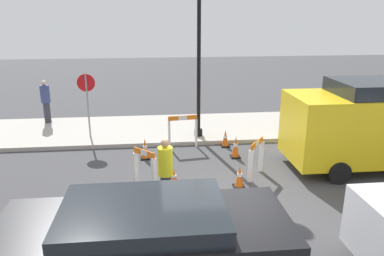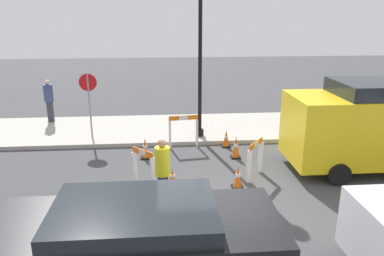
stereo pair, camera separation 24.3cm
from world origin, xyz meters
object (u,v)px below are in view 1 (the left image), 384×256
at_px(streetlamp_post, 199,31).
at_px(stop_sign, 87,95).
at_px(person_worker, 166,171).
at_px(work_van, 383,121).
at_px(parked_car_1, 145,248).
at_px(person_pedestrian, 46,100).

xyz_separation_m(streetlamp_post, stop_sign, (-3.81, 0.27, -2.11)).
height_order(person_worker, work_van, work_van).
xyz_separation_m(streetlamp_post, work_van, (4.93, -2.96, -2.35)).
xyz_separation_m(stop_sign, person_worker, (2.48, -4.97, -0.73)).
xyz_separation_m(parked_car_1, work_van, (6.69, 4.67, 0.44)).
xyz_separation_m(person_pedestrian, parked_car_1, (4.00, -9.92, -0.10)).
bearing_deg(parked_car_1, work_van, 34.95).
relative_size(person_pedestrian, parked_car_1, 0.38).
distance_m(person_worker, work_van, 6.52).
height_order(stop_sign, work_van, work_van).
distance_m(stop_sign, person_worker, 5.60).
distance_m(person_pedestrian, work_van, 11.91).
relative_size(streetlamp_post, person_pedestrian, 3.34).
height_order(streetlamp_post, person_worker, streetlamp_post).
bearing_deg(work_van, stop_sign, 159.70).
height_order(stop_sign, person_pedestrian, stop_sign).
distance_m(streetlamp_post, parked_car_1, 8.32).
bearing_deg(work_van, streetlamp_post, 149.02).
bearing_deg(work_van, person_worker, -164.52).
bearing_deg(streetlamp_post, stop_sign, 175.91).
xyz_separation_m(stop_sign, work_van, (8.74, -3.23, -0.24)).
relative_size(streetlamp_post, work_van, 1.05).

